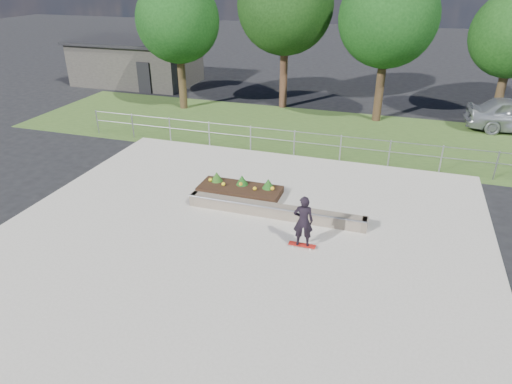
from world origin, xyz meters
TOP-DOWN VIEW (x-y plane):
  - ground at (0.00, 0.00)m, footprint 120.00×120.00m
  - grass_verge at (0.00, 11.00)m, footprint 30.00×8.00m
  - concrete_slab at (0.00, 0.00)m, footprint 15.00×15.00m
  - fence at (0.00, 7.50)m, footprint 20.06×0.06m
  - building at (-14.00, 18.00)m, footprint 8.40×5.40m
  - tree_far_left at (-8.00, 13.00)m, footprint 4.55×4.55m
  - tree_mid_left at (-2.50, 15.00)m, footprint 5.25×5.25m
  - tree_mid_right at (3.00, 14.00)m, footprint 4.90×4.90m
  - grind_ledge at (0.70, 1.96)m, footprint 6.00×0.44m
  - planter_bed at (-0.97, 3.27)m, footprint 3.00×1.20m
  - skateboarder at (1.97, 0.44)m, footprint 0.80×0.49m

SIDE VIEW (x-z plane):
  - ground at x=0.00m, z-range 0.00..0.00m
  - grass_verge at x=0.00m, z-range 0.00..0.02m
  - concrete_slab at x=0.00m, z-range 0.00..0.06m
  - planter_bed at x=-0.97m, z-range -0.06..0.55m
  - grind_ledge at x=0.70m, z-range 0.05..0.48m
  - fence at x=0.00m, z-range 0.17..1.37m
  - skateboarder at x=1.97m, z-range 0.09..1.76m
  - building at x=-14.00m, z-range 0.01..3.01m
  - tree_far_left at x=-8.00m, z-range 1.28..8.43m
  - tree_mid_right at x=3.00m, z-range 1.38..9.08m
  - tree_mid_left at x=-2.50m, z-range 1.48..9.73m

